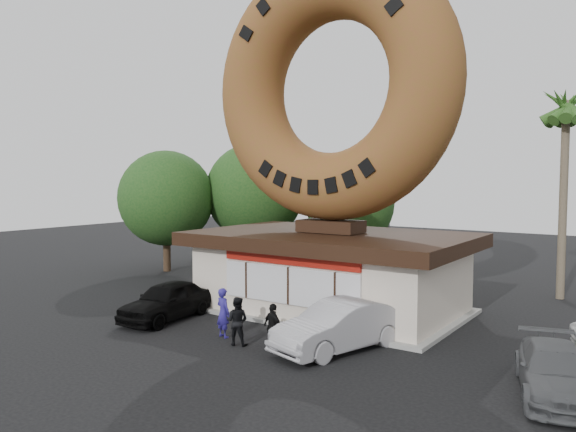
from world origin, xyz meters
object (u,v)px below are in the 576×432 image
(donut_shop, at_px, (330,269))
(car_grey, at_px, (555,371))
(giant_donut, at_px, (332,87))
(person_center, at_px, (237,321))
(street_lamp, at_px, (391,196))
(person_right, at_px, (273,327))
(car_black, at_px, (167,301))
(person_left, at_px, (223,313))
(car_silver, at_px, (339,326))

(donut_shop, xyz_separation_m, car_grey, (9.36, -4.61, -1.14))
(giant_donut, distance_m, person_center, 10.31)
(street_lamp, distance_m, person_right, 16.43)
(car_black, relative_size, car_grey, 1.01)
(person_left, distance_m, person_right, 2.32)
(donut_shop, xyz_separation_m, person_right, (1.22, -5.69, -1.00))
(donut_shop, distance_m, car_grey, 10.50)
(person_left, xyz_separation_m, person_center, (0.99, -0.43, -0.06))
(giant_donut, relative_size, person_right, 7.15)
(person_right, distance_m, car_grey, 8.22)
(donut_shop, relative_size, car_grey, 2.58)
(person_center, height_order, car_grey, person_center)
(person_center, bearing_deg, car_silver, -173.67)
(donut_shop, height_order, street_lamp, street_lamp)
(street_lamp, height_order, car_black, street_lamp)
(donut_shop, bearing_deg, car_black, -132.98)
(person_center, xyz_separation_m, car_grey, (9.47, 1.31, -0.18))
(person_left, xyz_separation_m, person_right, (2.31, -0.21, -0.10))
(person_center, relative_size, car_silver, 0.34)
(giant_donut, relative_size, car_grey, 2.51)
(giant_donut, xyz_separation_m, person_center, (-0.11, -5.93, -8.44))
(street_lamp, bearing_deg, person_left, -87.18)
(car_silver, bearing_deg, person_center, -138.01)
(car_black, relative_size, car_silver, 0.92)
(donut_shop, xyz_separation_m, person_center, (-0.11, -5.91, -0.96))
(street_lamp, relative_size, car_silver, 1.68)
(person_right, height_order, car_black, person_right)
(donut_shop, distance_m, person_left, 5.66)
(giant_donut, relative_size, street_lamp, 1.36)
(person_left, distance_m, car_grey, 10.50)
(giant_donut, distance_m, street_lamp, 11.23)
(giant_donut, height_order, car_silver, giant_donut)
(person_center, relative_size, car_black, 0.37)
(car_black, distance_m, car_silver, 7.51)
(street_lamp, distance_m, person_center, 16.44)
(donut_shop, bearing_deg, car_silver, -56.45)
(car_silver, bearing_deg, donut_shop, 140.01)
(giant_donut, relative_size, car_black, 2.49)
(giant_donut, xyz_separation_m, car_silver, (2.95, -4.47, -8.46))
(car_black, bearing_deg, giant_donut, 40.43)
(person_center, relative_size, person_right, 1.06)
(street_lamp, relative_size, person_right, 5.25)
(car_black, bearing_deg, donut_shop, 40.33)
(person_center, distance_m, car_black, 4.56)
(donut_shop, height_order, person_right, donut_shop)
(donut_shop, xyz_separation_m, street_lamp, (-1.86, 10.02, 2.72))
(person_right, bearing_deg, person_center, 26.74)
(street_lamp, distance_m, car_grey, 18.83)
(donut_shop, bearing_deg, person_center, -91.05)
(car_silver, xyz_separation_m, car_grey, (6.41, -0.15, -0.15))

